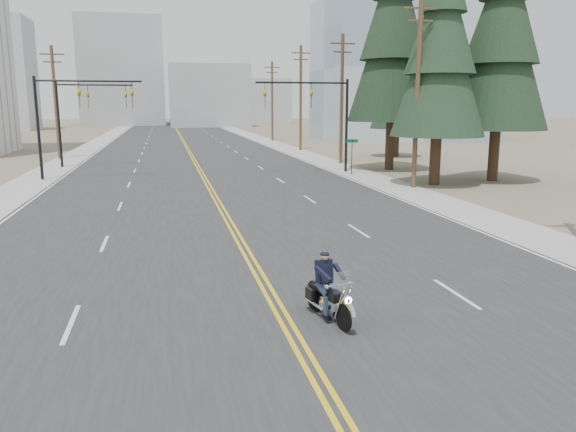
% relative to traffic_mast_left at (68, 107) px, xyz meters
% --- Properties ---
extents(ground_plane, '(400.00, 400.00, 0.00)m').
position_rel_traffic_mast_left_xyz_m(ground_plane, '(8.98, -32.00, -4.94)').
color(ground_plane, '#776D56').
rests_on(ground_plane, ground).
extents(road, '(20.00, 200.00, 0.01)m').
position_rel_traffic_mast_left_xyz_m(road, '(8.98, 38.00, -4.93)').
color(road, '#303033').
rests_on(road, ground).
extents(sidewalk_left, '(3.00, 200.00, 0.01)m').
position_rel_traffic_mast_left_xyz_m(sidewalk_left, '(-2.52, 38.00, -4.93)').
color(sidewalk_left, '#A5A5A0').
rests_on(sidewalk_left, ground).
extents(sidewalk_right, '(3.00, 200.00, 0.01)m').
position_rel_traffic_mast_left_xyz_m(sidewalk_right, '(20.48, 38.00, -4.93)').
color(sidewalk_right, '#A5A5A0').
rests_on(sidewalk_right, ground).
extents(traffic_mast_left, '(7.10, 0.26, 7.00)m').
position_rel_traffic_mast_left_xyz_m(traffic_mast_left, '(0.00, 0.00, 0.00)').
color(traffic_mast_left, black).
rests_on(traffic_mast_left, ground).
extents(traffic_mast_right, '(7.10, 0.26, 7.00)m').
position_rel_traffic_mast_left_xyz_m(traffic_mast_right, '(17.95, 0.00, 0.00)').
color(traffic_mast_right, black).
rests_on(traffic_mast_right, ground).
extents(traffic_mast_far, '(6.10, 0.26, 7.00)m').
position_rel_traffic_mast_left_xyz_m(traffic_mast_far, '(-0.33, 8.00, -0.06)').
color(traffic_mast_far, black).
rests_on(traffic_mast_far, ground).
extents(street_sign, '(0.90, 0.06, 2.62)m').
position_rel_traffic_mast_left_xyz_m(street_sign, '(19.78, -2.00, -3.13)').
color(street_sign, black).
rests_on(street_sign, ground).
extents(utility_pole_b, '(2.20, 0.30, 11.50)m').
position_rel_traffic_mast_left_xyz_m(utility_pole_b, '(21.48, -9.00, 1.05)').
color(utility_pole_b, brown).
rests_on(utility_pole_b, ground).
extents(utility_pole_c, '(2.20, 0.30, 11.00)m').
position_rel_traffic_mast_left_xyz_m(utility_pole_c, '(21.48, 6.00, 0.79)').
color(utility_pole_c, brown).
rests_on(utility_pole_c, ground).
extents(utility_pole_d, '(2.20, 0.30, 11.50)m').
position_rel_traffic_mast_left_xyz_m(utility_pole_d, '(21.48, 21.00, 1.05)').
color(utility_pole_d, brown).
rests_on(utility_pole_d, ground).
extents(utility_pole_e, '(2.20, 0.30, 11.00)m').
position_rel_traffic_mast_left_xyz_m(utility_pole_e, '(21.48, 38.00, 0.79)').
color(utility_pole_e, brown).
rests_on(utility_pole_e, ground).
extents(utility_pole_left, '(2.20, 0.30, 10.50)m').
position_rel_traffic_mast_left_xyz_m(utility_pole_left, '(-3.52, 16.00, 0.54)').
color(utility_pole_left, brown).
rests_on(utility_pole_left, ground).
extents(glass_building, '(24.00, 16.00, 20.00)m').
position_rel_traffic_mast_left_xyz_m(glass_building, '(40.98, 38.00, 5.06)').
color(glass_building, '#9EB5CC').
rests_on(glass_building, ground).
extents(haze_bldg_b, '(18.00, 14.00, 14.00)m').
position_rel_traffic_mast_left_xyz_m(haze_bldg_b, '(16.98, 93.00, 2.06)').
color(haze_bldg_b, '#ADB2B7').
rests_on(haze_bldg_b, ground).
extents(haze_bldg_c, '(16.00, 12.00, 18.00)m').
position_rel_traffic_mast_left_xyz_m(haze_bldg_c, '(48.98, 78.00, 4.06)').
color(haze_bldg_c, '#B7BCC6').
rests_on(haze_bldg_c, ground).
extents(haze_bldg_d, '(20.00, 15.00, 26.00)m').
position_rel_traffic_mast_left_xyz_m(haze_bldg_d, '(-3.02, 108.00, 8.06)').
color(haze_bldg_d, '#ADB2B7').
rests_on(haze_bldg_d, ground).
extents(haze_bldg_e, '(14.00, 14.00, 12.00)m').
position_rel_traffic_mast_left_xyz_m(haze_bldg_e, '(33.98, 118.00, 1.06)').
color(haze_bldg_e, '#B7BCC6').
rests_on(haze_bldg_e, ground).
extents(motorcyclist, '(1.34, 2.27, 1.66)m').
position_rel_traffic_mast_left_xyz_m(motorcyclist, '(10.05, -29.04, -4.11)').
color(motorcyclist, black).
rests_on(motorcyclist, ground).
extents(conifer_near, '(5.92, 5.92, 15.67)m').
position_rel_traffic_mast_left_xyz_m(conifer_near, '(23.37, -8.03, 4.06)').
color(conifer_near, '#382619').
rests_on(conifer_near, ground).
extents(conifer_mid, '(6.50, 6.50, 17.34)m').
position_rel_traffic_mast_left_xyz_m(conifer_mid, '(28.20, -7.02, 5.01)').
color(conifer_mid, '#382619').
rests_on(conifer_mid, ground).
extents(conifer_tall, '(6.88, 6.88, 19.12)m').
position_rel_traffic_mast_left_xyz_m(conifer_tall, '(23.93, 0.89, 6.04)').
color(conifer_tall, '#382619').
rests_on(conifer_tall, ground).
extents(conifer_far, '(5.18, 5.18, 13.89)m').
position_rel_traffic_mast_left_xyz_m(conifer_far, '(28.92, 11.39, 3.03)').
color(conifer_far, '#382619').
rests_on(conifer_far, ground).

